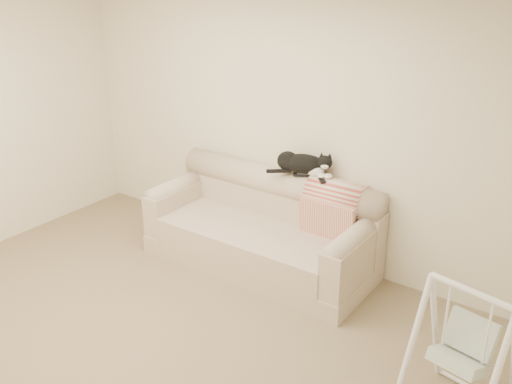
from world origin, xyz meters
TOP-DOWN VIEW (x-y plane):
  - ground_plane at (0.00, 0.00)m, footprint 5.00×5.00m
  - room_shell at (0.00, 0.00)m, footprint 5.04×4.04m
  - sofa at (-0.00, 1.62)m, footprint 2.20×0.93m
  - remote_a at (0.28, 1.84)m, footprint 0.18×0.12m
  - remote_b at (0.47, 1.83)m, footprint 0.16×0.15m
  - tuxedo_cat at (0.27, 1.85)m, footprint 0.59×0.39m
  - throw_blanket at (0.63, 1.84)m, footprint 0.54×0.38m
  - baby_swing at (2.15, 0.70)m, footprint 0.69×0.72m

SIDE VIEW (x-z plane):
  - ground_plane at x=0.00m, z-range 0.00..0.00m
  - sofa at x=0.00m, z-range -0.10..0.80m
  - baby_swing at x=2.15m, z-range 0.00..0.96m
  - throw_blanket at x=0.63m, z-range 0.44..1.01m
  - remote_b at x=0.47m, z-range 0.90..0.92m
  - remote_a at x=0.28m, z-range 0.90..0.92m
  - tuxedo_cat at x=0.27m, z-range 0.89..1.13m
  - room_shell at x=0.00m, z-range 0.23..2.83m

